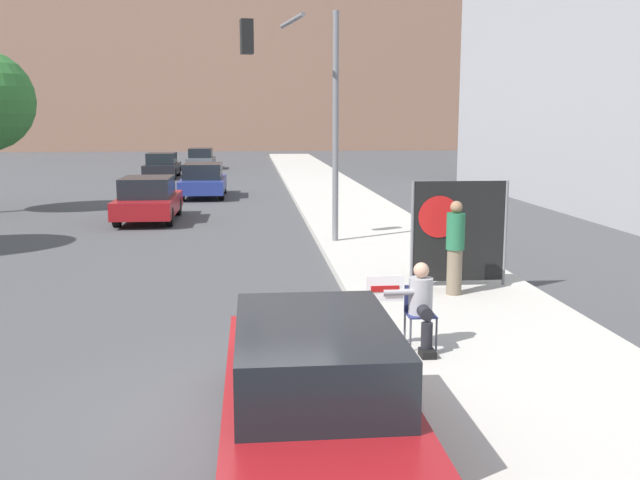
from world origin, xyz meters
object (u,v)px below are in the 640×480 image
Objects in this scene: protest_banner at (458,231)px; car_on_road_nearest at (148,199)px; seated_protester at (420,303)px; car_on_road_distant at (162,165)px; jogger_on_sidewalk at (455,247)px; car_on_road_far_lane at (201,159)px; car_on_road_midblock at (203,180)px; parked_car_curbside at (314,388)px; traffic_light_pole at (304,90)px.

protest_banner is 0.48× the size of car_on_road_nearest.
protest_banner reaches higher than car_on_road_nearest.
car_on_road_distant reaches higher than seated_protester.
jogger_on_sidewalk reaches higher than car_on_road_far_lane.
car_on_road_midblock is (1.35, 7.50, 0.00)m from car_on_road_nearest.
car_on_road_midblock is 11.14m from car_on_road_distant.
jogger_on_sidewalk is 0.41× the size of car_on_road_nearest.
car_on_road_nearest is 25.72m from car_on_road_far_lane.
jogger_on_sidewalk is at bearing -79.20° from car_on_road_far_lane.
car_on_road_far_lane is (1.74, 7.51, -0.01)m from car_on_road_distant.
parked_car_curbside is (-1.74, -2.75, -0.12)m from seated_protester.
seated_protester is 0.26× the size of parked_car_curbside.
car_on_road_distant is (-6.55, 23.86, -3.41)m from traffic_light_pole.
car_on_road_distant is at bearing 105.35° from traffic_light_pole.
car_on_road_nearest is at bearing -100.22° from car_on_road_midblock.
traffic_light_pole is at bearing -81.29° from car_on_road_far_lane.
parked_car_curbside is 1.11× the size of car_on_road_nearest.
protest_banner reaches higher than car_on_road_far_lane.
jogger_on_sidewalk is 0.29× the size of traffic_light_pole.
parked_car_curbside is 43.34m from car_on_road_far_lane.
seated_protester is at bearing -78.71° from car_on_road_midblock.
traffic_light_pole is at bearing -74.65° from car_on_road_distant.
jogger_on_sidewalk reaches higher than car_on_road_distant.
seated_protester is at bearing -68.52° from car_on_road_nearest.
seated_protester is 0.29× the size of car_on_road_distant.
protest_banner is 37.43m from car_on_road_far_lane.
traffic_light_pole is at bearing 101.10° from seated_protester.
jogger_on_sidewalk reaches higher than car_on_road_nearest.
traffic_light_pole reaches higher than car_on_road_far_lane.
car_on_road_midblock is at bearing 108.16° from protest_banner.
traffic_light_pole reaches higher than jogger_on_sidewalk.
car_on_road_midblock is at bearing -74.05° from car_on_road_distant.
jogger_on_sidewalk is at bearing -58.41° from car_on_road_nearest.
seated_protester is 22.63m from car_on_road_midblock.
car_on_road_midblock is at bearing 79.78° from car_on_road_nearest.
parked_car_curbside is at bearing -76.96° from car_on_road_nearest.
jogger_on_sidewalk is 0.38× the size of car_on_road_far_lane.
traffic_light_pole is 8.18m from car_on_road_nearest.
parked_car_curbside is 36.11m from car_on_road_distant.
car_on_road_distant reaches higher than car_on_road_far_lane.
car_on_road_nearest is at bearing -90.07° from car_on_road_far_lane.
seated_protester is at bearing 34.64° from jogger_on_sidewalk.
traffic_light_pole is (-2.32, 5.99, 3.07)m from jogger_on_sidewalk.
car_on_road_far_lane is (-4.81, 31.37, -3.42)m from traffic_light_pole.
car_on_road_nearest is at bearing -89.45° from jogger_on_sidewalk.
car_on_road_distant is at bearing 99.16° from parked_car_curbside.
protest_banner is 0.43× the size of parked_car_curbside.
parked_car_curbside is at bearing -80.84° from car_on_road_distant.
protest_banner is at bearing -64.19° from traffic_light_pole.
car_on_road_nearest is at bearing 116.63° from seated_protester.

